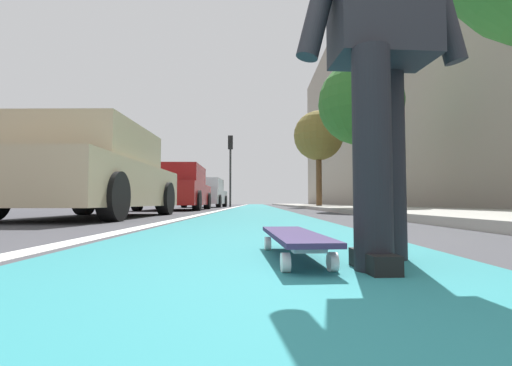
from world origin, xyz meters
name	(u,v)px	position (x,y,z in m)	size (l,w,h in m)	color
ground_plane	(255,211)	(10.00, 0.00, 0.00)	(80.00, 80.00, 0.00)	#38383D
bike_lane_paint	(256,206)	(24.00, 0.00, 0.00)	(56.00, 1.92, 0.00)	#237075
lane_stripe_white	(236,207)	(20.00, 1.11, 0.00)	(52.00, 0.16, 0.01)	silver
sidewalk_curb	(326,206)	(18.00, -3.54, 0.05)	(52.00, 3.20, 0.11)	#9E9B93
building_facade	(362,97)	(22.00, -6.65, 6.82)	(40.00, 1.20, 13.63)	gray
skateboard	(294,238)	(1.15, -0.20, 0.09)	(0.85, 0.26, 0.11)	white
skater_person	(381,34)	(1.00, -0.54, 0.94)	(0.48, 0.72, 1.64)	black
parked_car_near	(95,174)	(5.56, 2.63, 0.72)	(4.23, 1.90, 1.49)	tan
parked_car_mid	(176,189)	(11.73, 2.65, 0.70)	(4.42, 2.05, 1.47)	maroon
parked_car_far	(206,194)	(18.64, 2.62, 0.71)	(4.26, 2.01, 1.48)	#B7B7BC
traffic_light	(230,158)	(21.13, 1.51, 2.92)	(0.33, 0.28, 4.22)	#2D2D2D
street_tree_mid	(361,104)	(10.28, -3.14, 3.19)	(2.51, 2.51, 4.47)	brown
street_tree_far	(319,136)	(17.64, -3.14, 3.56)	(2.47, 2.47, 4.83)	brown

